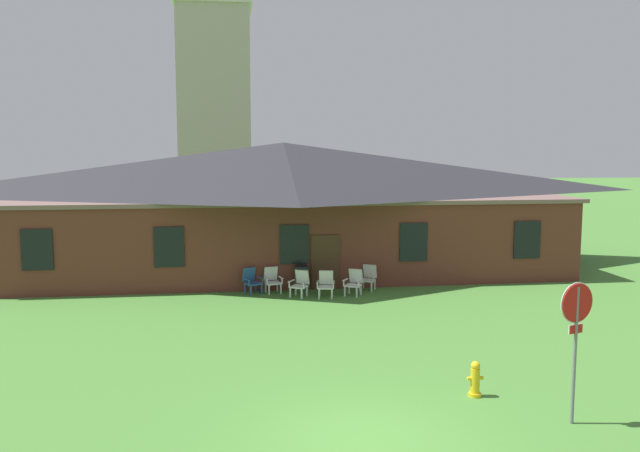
{
  "coord_description": "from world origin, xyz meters",
  "views": [
    {
      "loc": [
        -2.36,
        -11.27,
        5.39
      ],
      "look_at": [
        0.3,
        8.15,
        3.04
      ],
      "focal_mm": 36.65,
      "sensor_mm": 36.0,
      "label": 1
    }
  ],
  "objects_px": {
    "lawn_chair_left_end": "(300,283)",
    "lawn_chair_middle": "(326,284)",
    "stop_sign": "(576,324)",
    "lawn_chair_by_porch": "(251,280)",
    "lawn_chair_right_end": "(354,282)",
    "trash_bin": "(302,279)",
    "fire_hydrant": "(475,380)",
    "lawn_chair_far_side": "(368,277)",
    "lawn_chair_near_door": "(272,279)"
  },
  "relations": [
    {
      "from": "lawn_chair_near_door",
      "to": "lawn_chair_left_end",
      "type": "height_order",
      "value": "same"
    },
    {
      "from": "stop_sign",
      "to": "lawn_chair_right_end",
      "type": "height_order",
      "value": "stop_sign"
    },
    {
      "from": "stop_sign",
      "to": "lawn_chair_left_end",
      "type": "relative_size",
      "value": 2.95
    },
    {
      "from": "lawn_chair_middle",
      "to": "lawn_chair_near_door",
      "type": "bearing_deg",
      "value": 151.49
    },
    {
      "from": "stop_sign",
      "to": "lawn_chair_by_porch",
      "type": "relative_size",
      "value": 2.95
    },
    {
      "from": "trash_bin",
      "to": "stop_sign",
      "type": "bearing_deg",
      "value": -72.38
    },
    {
      "from": "lawn_chair_near_door",
      "to": "lawn_chair_left_end",
      "type": "bearing_deg",
      "value": -39.06
    },
    {
      "from": "lawn_chair_by_porch",
      "to": "lawn_chair_left_end",
      "type": "relative_size",
      "value": 1.0
    },
    {
      "from": "stop_sign",
      "to": "lawn_chair_by_porch",
      "type": "xyz_separation_m",
      "value": [
        -5.87,
        12.52,
        -1.51
      ]
    },
    {
      "from": "lawn_chair_near_door",
      "to": "lawn_chair_by_porch",
      "type": "bearing_deg",
      "value": -178.82
    },
    {
      "from": "lawn_chair_far_side",
      "to": "lawn_chair_near_door",
      "type": "bearing_deg",
      "value": 179.66
    },
    {
      "from": "lawn_chair_right_end",
      "to": "lawn_chair_far_side",
      "type": "bearing_deg",
      "value": 49.04
    },
    {
      "from": "fire_hydrant",
      "to": "trash_bin",
      "type": "bearing_deg",
      "value": 103.43
    },
    {
      "from": "lawn_chair_left_end",
      "to": "trash_bin",
      "type": "height_order",
      "value": "trash_bin"
    },
    {
      "from": "lawn_chair_left_end",
      "to": "lawn_chair_far_side",
      "type": "relative_size",
      "value": 1.0
    },
    {
      "from": "lawn_chair_right_end",
      "to": "fire_hydrant",
      "type": "bearing_deg",
      "value": -85.66
    },
    {
      "from": "stop_sign",
      "to": "lawn_chair_near_door",
      "type": "height_order",
      "value": "stop_sign"
    },
    {
      "from": "lawn_chair_middle",
      "to": "lawn_chair_far_side",
      "type": "height_order",
      "value": "same"
    },
    {
      "from": "fire_hydrant",
      "to": "lawn_chair_by_porch",
      "type": "bearing_deg",
      "value": 112.41
    },
    {
      "from": "lawn_chair_near_door",
      "to": "trash_bin",
      "type": "distance_m",
      "value": 1.11
    },
    {
      "from": "lawn_chair_far_side",
      "to": "trash_bin",
      "type": "bearing_deg",
      "value": 178.91
    },
    {
      "from": "lawn_chair_by_porch",
      "to": "lawn_chair_middle",
      "type": "distance_m",
      "value": 2.84
    },
    {
      "from": "lawn_chair_near_door",
      "to": "lawn_chair_right_end",
      "type": "xyz_separation_m",
      "value": [
        2.96,
        -0.85,
        0.0
      ]
    },
    {
      "from": "lawn_chair_middle",
      "to": "lawn_chair_far_side",
      "type": "bearing_deg",
      "value": 29.21
    },
    {
      "from": "stop_sign",
      "to": "fire_hydrant",
      "type": "distance_m",
      "value": 2.67
    },
    {
      "from": "lawn_chair_left_end",
      "to": "lawn_chair_middle",
      "type": "relative_size",
      "value": 1.0
    },
    {
      "from": "lawn_chair_by_porch",
      "to": "lawn_chair_near_door",
      "type": "bearing_deg",
      "value": 1.18
    },
    {
      "from": "stop_sign",
      "to": "trash_bin",
      "type": "bearing_deg",
      "value": 107.62
    },
    {
      "from": "stop_sign",
      "to": "lawn_chair_middle",
      "type": "distance_m",
      "value": 12.05
    },
    {
      "from": "stop_sign",
      "to": "lawn_chair_middle",
      "type": "bearing_deg",
      "value": 105.6
    },
    {
      "from": "lawn_chair_near_door",
      "to": "lawn_chair_right_end",
      "type": "relative_size",
      "value": 1.0
    },
    {
      "from": "lawn_chair_near_door",
      "to": "fire_hydrant",
      "type": "height_order",
      "value": "lawn_chair_near_door"
    },
    {
      "from": "stop_sign",
      "to": "lawn_chair_far_side",
      "type": "bearing_deg",
      "value": 96.48
    },
    {
      "from": "lawn_chair_near_door",
      "to": "fire_hydrant",
      "type": "bearing_deg",
      "value": -71.17
    },
    {
      "from": "lawn_chair_left_end",
      "to": "lawn_chair_by_porch",
      "type": "bearing_deg",
      "value": 156.16
    },
    {
      "from": "lawn_chair_near_door",
      "to": "trash_bin",
      "type": "bearing_deg",
      "value": 1.4
    },
    {
      "from": "lawn_chair_by_porch",
      "to": "lawn_chair_middle",
      "type": "height_order",
      "value": "same"
    },
    {
      "from": "lawn_chair_by_porch",
      "to": "trash_bin",
      "type": "relative_size",
      "value": 0.98
    },
    {
      "from": "lawn_chair_middle",
      "to": "trash_bin",
      "type": "xyz_separation_m",
      "value": [
        -0.77,
        1.05,
        -0.0
      ]
    },
    {
      "from": "lawn_chair_far_side",
      "to": "lawn_chair_middle",
      "type": "bearing_deg",
      "value": -150.79
    },
    {
      "from": "lawn_chair_near_door",
      "to": "trash_bin",
      "type": "xyz_separation_m",
      "value": [
        1.11,
        0.03,
        -0.0
      ]
    },
    {
      "from": "lawn_chair_near_door",
      "to": "lawn_chair_far_side",
      "type": "distance_m",
      "value": 3.68
    },
    {
      "from": "lawn_chair_by_porch",
      "to": "lawn_chair_left_end",
      "type": "height_order",
      "value": "same"
    },
    {
      "from": "fire_hydrant",
      "to": "trash_bin",
      "type": "xyz_separation_m",
      "value": [
        -2.62,
        10.96,
        0.12
      ]
    },
    {
      "from": "lawn_chair_by_porch",
      "to": "lawn_chair_left_end",
      "type": "bearing_deg",
      "value": -23.84
    },
    {
      "from": "lawn_chair_left_end",
      "to": "lawn_chair_far_side",
      "type": "bearing_deg",
      "value": 15.79
    },
    {
      "from": "fire_hydrant",
      "to": "trash_bin",
      "type": "distance_m",
      "value": 11.27
    },
    {
      "from": "lawn_chair_by_porch",
      "to": "trash_bin",
      "type": "height_order",
      "value": "trash_bin"
    },
    {
      "from": "lawn_chair_right_end",
      "to": "lawn_chair_far_side",
      "type": "relative_size",
      "value": 1.0
    },
    {
      "from": "lawn_chair_middle",
      "to": "lawn_chair_by_porch",
      "type": "bearing_deg",
      "value": 159.24
    }
  ]
}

